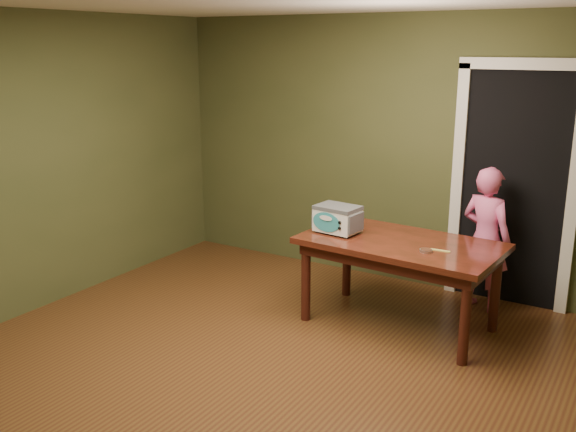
# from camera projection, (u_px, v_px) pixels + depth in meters

# --- Properties ---
(floor) EXTENTS (5.00, 5.00, 0.00)m
(floor) POSITION_uv_depth(u_px,v_px,m) (233.00, 378.00, 4.59)
(floor) COLOR #573719
(floor) RESTS_ON ground
(room_shell) EXTENTS (4.52, 5.02, 2.61)m
(room_shell) POSITION_uv_depth(u_px,v_px,m) (227.00, 140.00, 4.15)
(room_shell) COLOR #454927
(room_shell) RESTS_ON ground
(doorway) EXTENTS (1.10, 0.66, 2.25)m
(doorway) POSITION_uv_depth(u_px,v_px,m) (521.00, 184.00, 5.96)
(doorway) COLOR black
(doorway) RESTS_ON ground
(dining_table) EXTENTS (1.65, 1.00, 0.75)m
(dining_table) POSITION_uv_depth(u_px,v_px,m) (400.00, 252.00, 5.28)
(dining_table) COLOR black
(dining_table) RESTS_ON floor
(toy_oven) EXTENTS (0.41, 0.30, 0.24)m
(toy_oven) POSITION_uv_depth(u_px,v_px,m) (337.00, 218.00, 5.45)
(toy_oven) COLOR #4C4F54
(toy_oven) RESTS_ON dining_table
(baking_pan) EXTENTS (0.10, 0.10, 0.02)m
(baking_pan) POSITION_uv_depth(u_px,v_px,m) (426.00, 250.00, 4.97)
(baking_pan) COLOR silver
(baking_pan) RESTS_ON dining_table
(spatula) EXTENTS (0.18, 0.04, 0.01)m
(spatula) POSITION_uv_depth(u_px,v_px,m) (439.00, 250.00, 5.00)
(spatula) COLOR #D9CF5E
(spatula) RESTS_ON dining_table
(child) EXTENTS (0.55, 0.44, 1.30)m
(child) POSITION_uv_depth(u_px,v_px,m) (486.00, 239.00, 5.65)
(child) COLOR pink
(child) RESTS_ON floor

